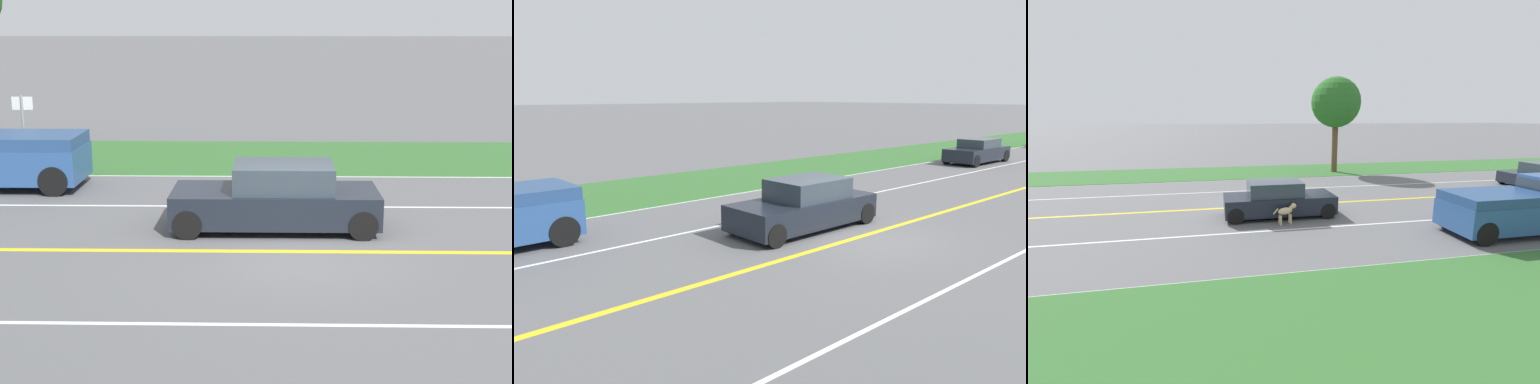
# 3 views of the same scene
# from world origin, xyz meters

# --- Properties ---
(ground_plane) EXTENTS (400.00, 400.00, 0.00)m
(ground_plane) POSITION_xyz_m (0.00, 0.00, 0.00)
(ground_plane) COLOR #5B5B5E
(centre_divider_line) EXTENTS (0.18, 160.00, 0.01)m
(centre_divider_line) POSITION_xyz_m (0.00, 0.00, 0.00)
(centre_divider_line) COLOR yellow
(centre_divider_line) RESTS_ON ground
(lane_edge_line_right) EXTENTS (0.14, 160.00, 0.01)m
(lane_edge_line_right) POSITION_xyz_m (7.00, 0.00, 0.00)
(lane_edge_line_right) COLOR white
(lane_edge_line_right) RESTS_ON ground
(lane_dash_same_dir) EXTENTS (0.10, 160.00, 0.01)m
(lane_dash_same_dir) POSITION_xyz_m (3.50, 0.00, 0.00)
(lane_dash_same_dir) COLOR white
(lane_dash_same_dir) RESTS_ON ground
(lane_dash_oncoming) EXTENTS (0.10, 160.00, 0.01)m
(lane_dash_oncoming) POSITION_xyz_m (-3.50, 0.00, 0.00)
(lane_dash_oncoming) COLOR white
(lane_dash_oncoming) RESTS_ON ground
(grass_verge_right) EXTENTS (6.00, 160.00, 0.03)m
(grass_verge_right) POSITION_xyz_m (10.00, 0.00, 0.01)
(grass_verge_right) COLOR #33662D
(grass_verge_right) RESTS_ON ground
(ego_car) EXTENTS (1.85, 4.47, 1.45)m
(ego_car) POSITION_xyz_m (1.63, 0.39, 0.67)
(ego_car) COLOR black
(ego_car) RESTS_ON ground
(dog) EXTENTS (0.40, 1.04, 0.80)m
(dog) POSITION_xyz_m (2.79, 0.51, 0.51)
(dog) COLOR #D1B784
(dog) RESTS_ON ground
(car_trailing_near) EXTENTS (1.86, 4.48, 1.36)m
(car_trailing_near) POSITION_xyz_m (5.05, -17.10, 0.64)
(car_trailing_near) COLOR black
(car_trailing_near) RESTS_ON ground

